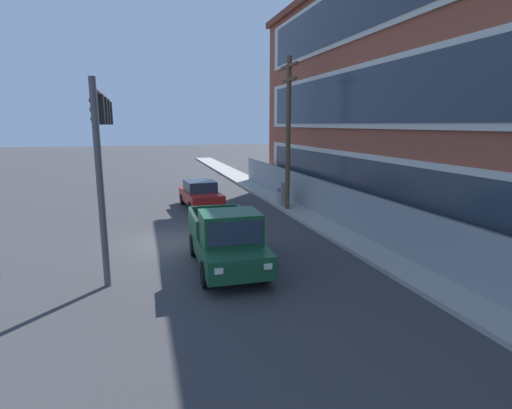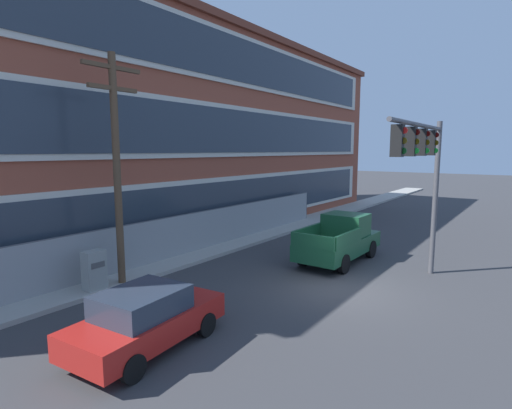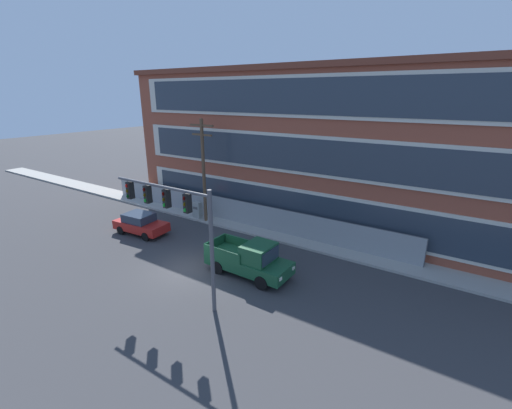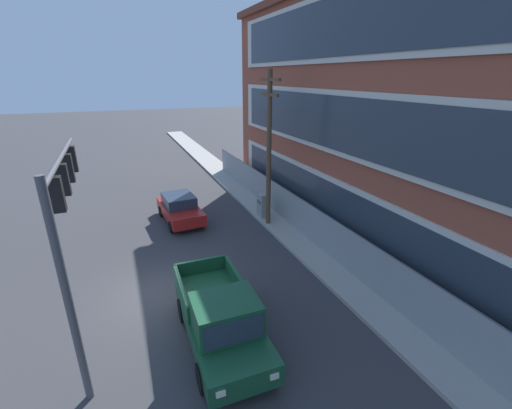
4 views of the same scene
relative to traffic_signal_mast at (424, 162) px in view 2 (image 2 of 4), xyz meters
name	(u,v)px [view 2 (image 2 of 4)]	position (x,y,z in m)	size (l,w,h in m)	color
ground_plane	(339,290)	(-1.82, 2.22, -4.57)	(160.00, 160.00, 0.00)	#38383A
sidewalk_building_side	(191,256)	(-1.82, 9.64, -4.49)	(80.00, 2.12, 0.16)	#9E9B93
brick_mill_building	(184,133)	(3.16, 14.93, 1.45)	(36.87, 9.05, 12.00)	brown
chain_link_fence	(145,245)	(-4.15, 9.98, -3.54)	(28.42, 0.06, 2.01)	gray
traffic_signal_mast	(424,162)	(0.00, 0.00, 0.00)	(6.38, 0.43, 6.07)	#4C4C51
pickup_truck_dark_green	(340,240)	(1.72, 3.78, -3.60)	(5.16, 2.17, 2.08)	#194C2D
sedan_red	(146,318)	(-8.62, 4.42, -3.77)	(4.24, 2.16, 1.56)	#AD1E19
utility_pole_near_corner	(117,162)	(-6.11, 8.87, -0.01)	(2.25, 0.26, 8.27)	brown
electrical_cabinet	(94,272)	(-7.13, 8.99, -3.80)	(0.72, 0.51, 1.53)	#939993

